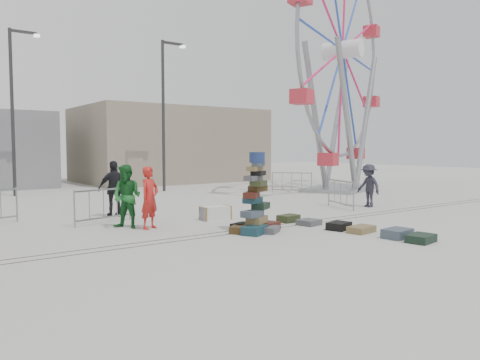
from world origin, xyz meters
TOP-DOWN VIEW (x-y plane):
  - ground at (0.00, 0.00)m, footprint 90.00×90.00m
  - track_line_near at (0.00, 0.60)m, footprint 40.00×0.04m
  - track_line_far at (0.00, 1.00)m, footprint 40.00×0.04m
  - building_right at (7.00, 20.00)m, footprint 12.00×8.00m
  - lamp_post_right at (3.09, 13.00)m, footprint 1.41×0.25m
  - lamp_post_left at (-3.91, 15.00)m, footprint 1.41×0.25m
  - suitcase_tower at (-0.49, 0.54)m, footprint 1.70×1.49m
  - ferris_wheel at (11.13, 7.80)m, footprint 10.86×4.44m
  - steamer_trunk at (-0.22, 3.00)m, footprint 0.98×0.64m
  - row_case_0 at (1.41, 1.27)m, footprint 0.72×0.54m
  - row_case_1 at (1.49, 0.43)m, footprint 0.71×0.66m
  - row_case_2 at (1.60, -0.66)m, footprint 0.77×0.65m
  - row_case_3 at (1.78, -1.32)m, footprint 0.87×0.60m
  - row_case_4 at (1.91, -2.38)m, footprint 0.83×0.63m
  - row_case_5 at (1.90, -3.07)m, footprint 0.83×0.64m
  - barricade_dummy_c at (-3.42, 4.42)m, footprint 1.96×0.61m
  - barricade_wheel_front at (5.34, 2.62)m, footprint 0.78×1.91m
  - barricade_wheel_back at (7.72, 8.03)m, footprint 1.36×1.59m
  - pedestrian_red at (-2.68, 2.68)m, footprint 0.78×0.67m
  - pedestrian_green at (-3.18, 3.14)m, footprint 1.09×1.14m
  - pedestrian_black at (-2.61, 5.57)m, footprint 1.15×0.56m
  - pedestrian_grey at (6.46, 2.18)m, footprint 0.73×1.15m

SIDE VIEW (x-z plane):
  - ground at x=0.00m, z-range 0.00..0.00m
  - track_line_near at x=0.00m, z-range 0.00..0.01m
  - track_line_far at x=0.00m, z-range 0.00..0.01m
  - row_case_1 at x=1.49m, z-range 0.00..0.17m
  - row_case_3 at x=1.78m, z-range 0.00..0.18m
  - row_case_5 at x=1.90m, z-range 0.00..0.20m
  - row_case_0 at x=1.41m, z-range 0.00..0.22m
  - row_case_2 at x=1.60m, z-range 0.00..0.22m
  - row_case_4 at x=1.91m, z-range 0.00..0.24m
  - steamer_trunk at x=-0.22m, z-range 0.00..0.43m
  - barricade_dummy_c at x=-3.42m, z-range 0.00..1.10m
  - barricade_wheel_front at x=5.34m, z-range 0.00..1.10m
  - barricade_wheel_back at x=7.72m, z-range 0.00..1.10m
  - suitcase_tower at x=-0.49m, z-range -0.49..1.73m
  - pedestrian_grey at x=6.46m, z-range 0.00..1.69m
  - pedestrian_red at x=-2.68m, z-range 0.00..1.81m
  - pedestrian_green at x=-3.18m, z-range 0.00..1.85m
  - pedestrian_black at x=-2.61m, z-range 0.00..1.90m
  - building_right at x=7.00m, z-range 0.00..5.00m
  - lamp_post_right at x=3.09m, z-range 0.48..8.48m
  - lamp_post_left at x=-3.91m, z-range 0.48..8.48m
  - ferris_wheel at x=11.13m, z-range -0.10..13.36m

